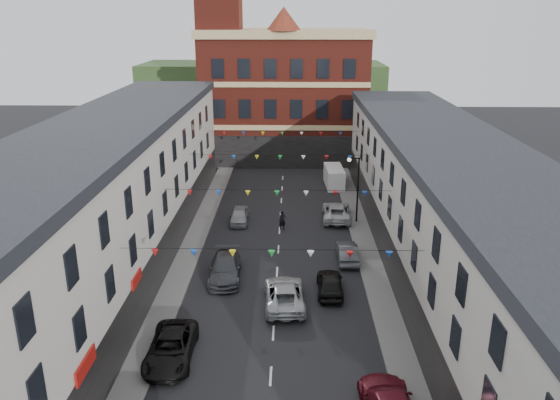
# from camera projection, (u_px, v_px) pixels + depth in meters

# --- Properties ---
(ground) EXTENTS (160.00, 160.00, 0.00)m
(ground) POSITION_uv_depth(u_px,v_px,m) (275.00, 299.00, 35.51)
(ground) COLOR black
(ground) RESTS_ON ground
(pavement_left) EXTENTS (1.80, 64.00, 0.15)m
(pavement_left) POSITION_uv_depth(u_px,v_px,m) (176.00, 283.00, 37.52)
(pavement_left) COLOR #605E5B
(pavement_left) RESTS_ON ground
(pavement_right) EXTENTS (1.80, 64.00, 0.15)m
(pavement_right) POSITION_uv_depth(u_px,v_px,m) (377.00, 285.00, 37.24)
(pavement_right) COLOR #605E5B
(pavement_right) RESTS_ON ground
(terrace_left) EXTENTS (8.40, 56.00, 10.70)m
(terrace_left) POSITION_uv_depth(u_px,v_px,m) (92.00, 216.00, 34.98)
(terrace_left) COLOR beige
(terrace_left) RESTS_ON ground
(terrace_right) EXTENTS (8.40, 56.00, 9.70)m
(terrace_right) POSITION_uv_depth(u_px,v_px,m) (461.00, 226.00, 34.66)
(terrace_right) COLOR #BAB7AE
(terrace_right) RESTS_ON ground
(civic_building) EXTENTS (20.60, 13.30, 18.50)m
(civic_building) POSITION_uv_depth(u_px,v_px,m) (284.00, 94.00, 68.83)
(civic_building) COLOR maroon
(civic_building) RESTS_ON ground
(clock_tower) EXTENTS (5.60, 5.60, 30.00)m
(clock_tower) POSITION_uv_depth(u_px,v_px,m) (220.00, 39.00, 64.01)
(clock_tower) COLOR maroon
(clock_tower) RESTS_ON ground
(distant_hill) EXTENTS (40.00, 14.00, 10.00)m
(distant_hill) POSITION_uv_depth(u_px,v_px,m) (263.00, 93.00, 92.69)
(distant_hill) COLOR #2D4721
(distant_hill) RESTS_ON ground
(street_lamp) EXTENTS (1.10, 0.36, 6.00)m
(street_lamp) POSITION_uv_depth(u_px,v_px,m) (355.00, 181.00, 47.38)
(street_lamp) COLOR black
(street_lamp) RESTS_ON ground
(car_left_c) EXTENTS (2.47, 5.19, 1.43)m
(car_left_c) POSITION_uv_depth(u_px,v_px,m) (171.00, 348.00, 29.10)
(car_left_c) COLOR black
(car_left_c) RESTS_ON ground
(car_left_d) EXTENTS (2.39, 5.37, 1.53)m
(car_left_d) POSITION_uv_depth(u_px,v_px,m) (225.00, 268.00, 38.14)
(car_left_d) COLOR #43454B
(car_left_d) RESTS_ON ground
(car_left_e) EXTENTS (1.62, 3.91, 1.32)m
(car_left_e) POSITION_uv_depth(u_px,v_px,m) (239.00, 215.00, 48.49)
(car_left_e) COLOR #9EA1A6
(car_left_e) RESTS_ON ground
(car_right_d) EXTENTS (1.75, 4.23, 1.43)m
(car_right_d) POSITION_uv_depth(u_px,v_px,m) (330.00, 283.00, 36.10)
(car_right_d) COLOR black
(car_right_d) RESTS_ON ground
(car_right_e) EXTENTS (1.45, 4.13, 1.36)m
(car_right_e) POSITION_uv_depth(u_px,v_px,m) (347.00, 252.00, 40.94)
(car_right_e) COLOR #4E5055
(car_right_e) RESTS_ON ground
(car_right_f) EXTENTS (2.62, 5.37, 1.47)m
(car_right_f) POSITION_uv_depth(u_px,v_px,m) (336.00, 212.00, 49.25)
(car_right_f) COLOR silver
(car_right_f) RESTS_ON ground
(moving_car) EXTENTS (2.80, 5.52, 1.50)m
(moving_car) POSITION_uv_depth(u_px,v_px,m) (284.00, 294.00, 34.65)
(moving_car) COLOR #AFB3B6
(moving_car) RESTS_ON ground
(white_van) EXTENTS (2.05, 4.79, 2.08)m
(white_van) POSITION_uv_depth(u_px,v_px,m) (334.00, 177.00, 58.77)
(white_van) COLOR white
(white_van) RESTS_ON ground
(pedestrian) EXTENTS (0.74, 0.63, 1.72)m
(pedestrian) POSITION_uv_depth(u_px,v_px,m) (282.00, 220.00, 46.74)
(pedestrian) COLOR black
(pedestrian) RESTS_ON ground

